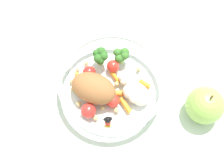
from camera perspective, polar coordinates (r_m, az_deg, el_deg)
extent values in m
plane|color=silver|center=(0.65, 0.77, -0.02)|extent=(2.40, 2.40, 0.00)
cylinder|color=white|center=(0.64, 0.00, -0.91)|extent=(0.21, 0.21, 0.01)
torus|color=white|center=(0.60, 0.00, 0.78)|extent=(0.22, 0.22, 0.01)
ellipsoid|color=#935B33|center=(0.60, -3.56, -0.83)|extent=(0.10, 0.11, 0.06)
cylinder|color=#8EB766|center=(0.65, -2.29, 4.61)|extent=(0.01, 0.01, 0.02)
sphere|color=#2D6023|center=(0.63, -2.52, 6.25)|extent=(0.02, 0.02, 0.02)
sphere|color=#2D6023|center=(0.63, -3.08, 6.02)|extent=(0.01, 0.01, 0.01)
sphere|color=#2D6023|center=(0.63, -2.98, 5.48)|extent=(0.01, 0.01, 0.01)
sphere|color=#2D6023|center=(0.63, -2.72, 4.95)|extent=(0.02, 0.02, 0.02)
sphere|color=#2D6023|center=(0.63, -2.27, 4.62)|extent=(0.02, 0.02, 0.02)
sphere|color=#2D6023|center=(0.63, -1.62, 5.36)|extent=(0.02, 0.02, 0.02)
sphere|color=#2D6023|center=(0.63, -1.79, 5.81)|extent=(0.02, 0.02, 0.02)
sphere|color=#2D6023|center=(0.63, -2.06, 6.27)|extent=(0.02, 0.02, 0.02)
cylinder|color=#8EB766|center=(0.65, 1.78, 4.73)|extent=(0.01, 0.01, 0.02)
sphere|color=#386B28|center=(0.64, 1.79, 6.04)|extent=(0.02, 0.02, 0.02)
sphere|color=#386B28|center=(0.63, 1.04, 6.12)|extent=(0.02, 0.02, 0.02)
sphere|color=#386B28|center=(0.63, 1.32, 5.02)|extent=(0.02, 0.02, 0.02)
sphere|color=#386B28|center=(0.64, 1.98, 5.03)|extent=(0.02, 0.02, 0.02)
sphere|color=#386B28|center=(0.63, 2.45, 5.47)|extent=(0.02, 0.02, 0.02)
sphere|color=#386B28|center=(0.64, 2.52, 6.14)|extent=(0.02, 0.02, 0.02)
sphere|color=white|center=(0.63, 2.90, 1.45)|extent=(0.02, 0.02, 0.02)
sphere|color=white|center=(0.63, 2.43, 1.45)|extent=(0.03, 0.03, 0.03)
sphere|color=white|center=(0.62, 2.35, 0.57)|extent=(0.02, 0.02, 0.02)
sphere|color=white|center=(0.62, 3.13, 0.89)|extent=(0.03, 0.03, 0.03)
sphere|color=white|center=(0.63, 2.94, 1.16)|extent=(0.03, 0.03, 0.03)
sphere|color=white|center=(0.63, 3.32, 1.53)|extent=(0.02, 0.02, 0.02)
sphere|color=silver|center=(0.61, 4.73, -0.98)|extent=(0.03, 0.03, 0.03)
sphere|color=silver|center=(0.61, 3.50, -1.39)|extent=(0.03, 0.03, 0.03)
sphere|color=silver|center=(0.61, 4.32, -2.51)|extent=(0.03, 0.03, 0.03)
sphere|color=silver|center=(0.61, 5.58, -2.44)|extent=(0.04, 0.04, 0.04)
sphere|color=silver|center=(0.62, 5.41, -1.47)|extent=(0.03, 0.03, 0.03)
cube|color=yellow|center=(0.60, -0.78, -7.57)|extent=(0.02, 0.01, 0.00)
cylinder|color=red|center=(0.59, -0.79, -7.29)|extent=(0.01, 0.01, 0.02)
sphere|color=black|center=(0.58, -0.81, -6.89)|extent=(0.01, 0.01, 0.01)
sphere|color=black|center=(0.58, -1.36, -6.82)|extent=(0.01, 0.01, 0.01)
sphere|color=black|center=(0.58, -0.27, -6.69)|extent=(0.01, 0.01, 0.01)
cylinder|color=orange|center=(0.62, 1.17, -1.80)|extent=(0.02, 0.04, 0.01)
cylinder|color=orange|center=(0.61, 2.60, -4.09)|extent=(0.04, 0.02, 0.01)
cylinder|color=orange|center=(0.64, -6.09, 1.47)|extent=(0.03, 0.03, 0.01)
cylinder|color=orange|center=(0.64, 0.53, 1.43)|extent=(0.03, 0.02, 0.01)
cylinder|color=orange|center=(0.63, 6.29, 0.02)|extent=(0.03, 0.03, 0.01)
sphere|color=red|center=(0.60, -4.56, -5.15)|extent=(0.03, 0.03, 0.03)
sphere|color=red|center=(0.63, -4.42, 2.22)|extent=(0.03, 0.03, 0.03)
sphere|color=red|center=(0.60, 0.12, -3.21)|extent=(0.03, 0.03, 0.03)
sphere|color=red|center=(0.64, -0.19, 3.40)|extent=(0.03, 0.03, 0.03)
sphere|color=tan|center=(0.65, -4.99, 4.02)|extent=(0.01, 0.01, 0.01)
sphere|color=tan|center=(0.61, 0.86, -5.06)|extent=(0.01, 0.01, 0.01)
sphere|color=tan|center=(0.63, -7.57, -0.92)|extent=(0.01, 0.01, 0.01)
sphere|color=tan|center=(0.63, 1.20, 0.08)|extent=(0.01, 0.01, 0.01)
sphere|color=#D1B775|center=(0.65, -6.69, 2.85)|extent=(0.01, 0.01, 0.01)
sphere|color=tan|center=(0.61, -1.83, -4.63)|extent=(0.01, 0.01, 0.01)
sphere|color=tan|center=(0.64, -7.84, 0.48)|extent=(0.01, 0.01, 0.01)
sphere|color=tan|center=(0.60, -3.19, -6.55)|extent=(0.01, 0.01, 0.01)
sphere|color=tan|center=(0.62, -6.42, -3.79)|extent=(0.01, 0.01, 0.01)
sphere|color=tan|center=(0.65, 5.16, 2.90)|extent=(0.01, 0.01, 0.01)
sphere|color=#8CB74C|center=(0.61, 17.46, -3.92)|extent=(0.08, 0.08, 0.08)
cylinder|color=brown|center=(0.58, 18.67, -2.38)|extent=(0.00, 0.00, 0.01)
cube|color=white|center=(0.71, -13.59, 7.43)|extent=(0.17, 0.17, 0.01)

